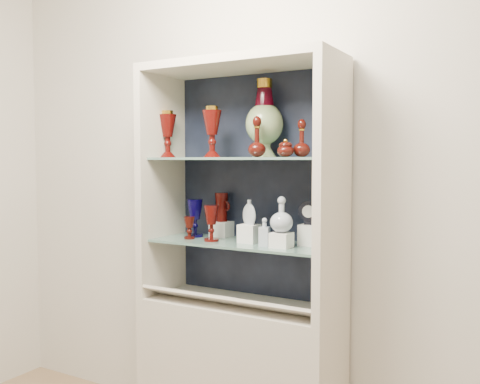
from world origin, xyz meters
The scene contains 29 objects.
wall_back centered at (0.00, 1.75, 1.40)m, with size 3.50×0.02×2.80m, color beige.
cabinet_base centered at (0.00, 1.53, 0.38)m, with size 1.00×0.40×0.75m, color beige.
cabinet_back_panel centered at (0.00, 1.72, 1.32)m, with size 0.98×0.02×1.15m, color black.
cabinet_side_left centered at (-0.48, 1.53, 1.32)m, with size 0.04×0.40×1.15m, color beige.
cabinet_side_right centered at (0.48, 1.53, 1.32)m, with size 0.04×0.40×1.15m, color beige.
cabinet_top_cap centered at (0.00, 1.53, 1.92)m, with size 1.00×0.40×0.04m, color beige.
shelf_lower centered at (0.00, 1.55, 1.04)m, with size 0.92×0.34×0.01m, color slate.
shelf_upper centered at (0.00, 1.55, 1.46)m, with size 0.92×0.34×0.01m, color slate.
label_ledge centered at (0.00, 1.42, 0.78)m, with size 0.92×0.18×0.01m, color beige.
label_card_0 centered at (0.02, 1.42, 0.80)m, with size 0.10×0.07×0.00m, color white.
label_card_1 centered at (0.27, 1.42, 0.80)m, with size 0.10×0.07×0.00m, color white.
pedestal_lamp_left centered at (-0.44, 1.53, 1.59)m, with size 0.09×0.09×0.25m, color #4A0B07, non-canonical shape.
pedestal_lamp_right centered at (-0.15, 1.51, 1.60)m, with size 0.10×0.10×0.25m, color #4A0B07, non-canonical shape.
enamel_urn centered at (0.08, 1.63, 1.66)m, with size 0.19×0.19×0.39m, color #074414, non-canonical shape.
ruby_decanter_a centered at (0.11, 1.49, 1.58)m, with size 0.09×0.09×0.22m, color #3F0D07, non-canonical shape.
ruby_decanter_b centered at (0.31, 1.56, 1.56)m, with size 0.08×0.08×0.19m, color #3F0D07, non-canonical shape.
lidded_bowl centered at (0.26, 1.49, 1.51)m, with size 0.08×0.08×0.09m, color #3F0D07, non-canonical shape.
cobalt_goblet centered at (-0.31, 1.59, 1.15)m, with size 0.08×0.08×0.20m, color #040039, non-canonical shape.
ruby_goblet_tall centered at (-0.15, 1.50, 1.14)m, with size 0.07×0.07×0.18m, color #4A0B07, non-canonical shape.
ruby_goblet_small centered at (-0.29, 1.50, 1.11)m, with size 0.06×0.06×0.12m, color #3F0D07, non-canonical shape.
riser_ruby_pitcher centered at (-0.19, 1.66, 1.09)m, with size 0.10×0.10×0.08m, color silver.
ruby_pitcher centered at (-0.19, 1.66, 1.21)m, with size 0.12×0.07×0.15m, color #4A0B07, non-canonical shape.
clear_square_bottle centered at (0.16, 1.49, 1.12)m, with size 0.05×0.05×0.13m, color #A0ACBA, non-canonical shape.
riser_flat_flask centered at (0.04, 1.55, 1.09)m, with size 0.09×0.09×0.09m, color silver.
flat_flask centered at (0.04, 1.55, 1.20)m, with size 0.09×0.04×0.13m, color #A6B2BA, non-canonical shape.
riser_clear_round_decanter centered at (0.24, 1.49, 1.08)m, with size 0.09×0.09×0.07m, color silver.
clear_round_decanter centered at (0.24, 1.49, 1.20)m, with size 0.11×0.11×0.16m, color #A0ACBA, non-canonical shape.
riser_cameo_medallion centered at (0.33, 1.61, 1.10)m, with size 0.08×0.08×0.10m, color silver.
cameo_medallion centered at (0.33, 1.61, 1.21)m, with size 0.10×0.04×0.12m, color black, non-canonical shape.
Camera 1 is at (1.31, -0.74, 1.46)m, focal length 40.00 mm.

